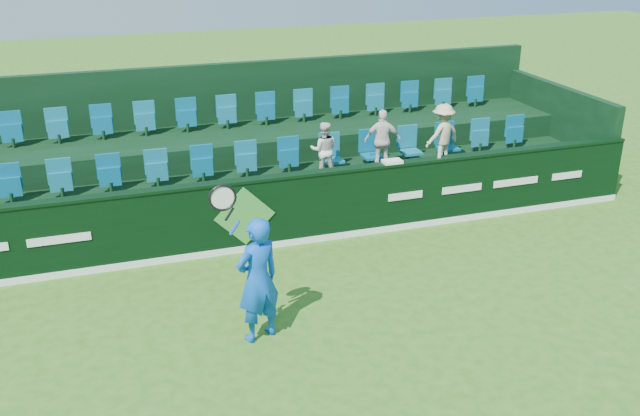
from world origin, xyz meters
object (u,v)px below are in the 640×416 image
object	(u,v)px
spectator_left	(324,150)
spectator_right	(443,134)
tennis_player	(257,279)
drinks_bottle	(440,152)
spectator_middle	(383,140)
towel	(392,161)

from	to	relation	value
spectator_left	spectator_right	bearing A→B (deg)	-162.38
tennis_player	drinks_bottle	distance (m)	5.18
drinks_bottle	tennis_player	bearing A→B (deg)	-145.77
spectator_middle	tennis_player	bearing A→B (deg)	66.26
spectator_middle	drinks_bottle	size ratio (longest dim) A/B	5.64
spectator_left	drinks_bottle	distance (m)	2.24
spectator_middle	drinks_bottle	bearing A→B (deg)	139.60
spectator_right	drinks_bottle	world-z (taller)	spectator_right
spectator_middle	towel	size ratio (longest dim) A/B	3.51
tennis_player	spectator_right	world-z (taller)	tennis_player
drinks_bottle	spectator_left	bearing A→B (deg)	149.96
tennis_player	spectator_left	xyz separation A→B (m)	(2.32, 4.02, 0.41)
tennis_player	spectator_middle	world-z (taller)	tennis_player
spectator_right	towel	distance (m)	1.97
spectator_middle	towel	bearing A→B (deg)	93.73
tennis_player	towel	xyz separation A→B (m)	(3.29, 2.90, 0.43)
towel	tennis_player	bearing A→B (deg)	-138.59
spectator_middle	drinks_bottle	world-z (taller)	spectator_middle
towel	spectator_right	bearing A→B (deg)	34.71
spectator_middle	drinks_bottle	distance (m)	1.32
spectator_left	towel	xyz separation A→B (m)	(0.96, -1.12, 0.02)
spectator_right	towel	xyz separation A→B (m)	(-1.62, -1.12, -0.06)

